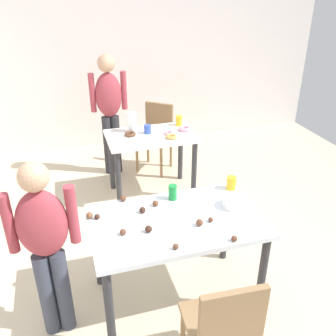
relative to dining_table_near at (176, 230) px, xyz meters
The scene contains 30 objects.
ground_plane 0.67m from the dining_table_near, 49.18° to the left, with size 6.40×6.40×0.00m, color beige.
wall_back 3.37m from the dining_table_near, 88.43° to the left, with size 6.40×0.10×2.60m, color silver.
dining_table_near is the anchor object (origin of this frame).
dining_table_far 1.65m from the dining_table_near, 81.93° to the left, with size 0.98×0.61×0.75m.
chair_near_table 0.78m from the dining_table_near, 86.62° to the right, with size 0.42×0.42×0.87m.
chair_far_table 2.33m from the dining_table_near, 78.50° to the left, with size 0.56×0.56×0.87m.
person_girl_near 0.92m from the dining_table_near, behind, with size 0.45×0.21×1.36m.
person_adult_far 2.32m from the dining_table_near, 92.99° to the left, with size 0.45×0.21×1.53m.
mixing_bowl 0.49m from the dining_table_near, ahead, with size 0.17×0.17×0.07m, color white.
soda_can 0.32m from the dining_table_near, 78.30° to the left, with size 0.07×0.07×0.12m, color #198438.
fork_near 0.17m from the dining_table_near, 23.50° to the left, with size 0.17×0.02×0.01m, color silver.
cup_near_0 0.65m from the dining_table_near, 26.74° to the left, with size 0.08×0.08×0.11m, color yellow.
cake_ball_0 0.22m from the dining_table_near, 42.08° to the right, with size 0.05×0.05×0.05m, color brown.
cake_ball_1 0.43m from the dining_table_near, behind, with size 0.04×0.04×0.04m, color brown.
cake_ball_2 0.27m from the dining_table_near, 23.91° to the right, with size 0.04×0.04×0.04m, color brown.
cake_ball_3 0.27m from the dining_table_near, 114.78° to the left, with size 0.05×0.05×0.05m, color brown.
cake_ball_4 0.50m from the dining_table_near, 132.28° to the left, with size 0.05×0.05×0.05m, color brown.
cake_ball_5 0.64m from the dining_table_near, 161.94° to the left, with size 0.05×0.05×0.05m, color brown.
cake_ball_6 0.59m from the dining_table_near, 162.82° to the left, with size 0.04×0.04×0.04m, color #3D2319.
cake_ball_7 0.35m from the dining_table_near, 108.81° to the right, with size 0.04×0.04×0.04m, color brown.
cake_ball_8 0.29m from the dining_table_near, 144.45° to the left, with size 0.05×0.05×0.05m, color #3D2319.
cake_ball_9 0.28m from the dining_table_near, 159.07° to the right, with size 0.05×0.05×0.05m, color #3D2319.
cake_ball_10 0.47m from the dining_table_near, 50.35° to the right, with size 0.04×0.04×0.04m, color brown.
pitcher_far 1.79m from the dining_table_near, 88.38° to the left, with size 0.11×0.11×0.22m, color white.
cup_far_0 1.92m from the dining_table_near, 71.22° to the left, with size 0.07×0.07×0.12m, color yellow.
cup_far_1 1.70m from the dining_table_near, 83.07° to the left, with size 0.08×0.08×0.10m, color #3351B2.
donut_far_0 1.76m from the dining_table_near, 68.99° to the left, with size 0.14×0.14×0.04m, color pink.
donut_far_1 1.64m from the dining_table_near, 75.01° to the left, with size 0.11×0.11×0.03m, color pink.
donut_far_2 1.67m from the dining_table_near, 89.87° to the left, with size 0.13×0.13×0.04m, color brown.
donut_far_3 1.53m from the dining_table_near, 74.11° to the left, with size 0.12×0.12×0.04m, color gold.
Camera 1 is at (-0.79, -2.21, 2.31)m, focal length 39.77 mm.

